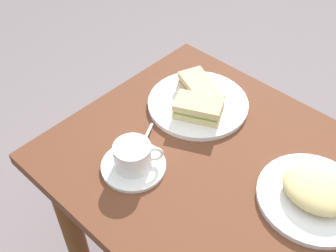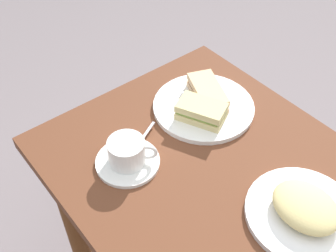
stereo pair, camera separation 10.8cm
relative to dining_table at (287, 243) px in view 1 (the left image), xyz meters
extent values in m
cube|color=brown|center=(0.00, 0.00, 0.10)|extent=(1.26, 0.68, 0.04)
cylinder|color=#5C3115|center=(0.56, -0.27, -0.26)|extent=(0.07, 0.07, 0.69)
cylinder|color=#5C3115|center=(0.56, 0.27, -0.26)|extent=(0.07, 0.07, 0.69)
cylinder|color=white|center=(0.40, -0.13, 0.13)|extent=(0.28, 0.28, 0.01)
cube|color=#DCAF82|center=(0.41, -0.15, 0.14)|extent=(0.17, 0.12, 0.02)
cube|color=#845F46|center=(0.41, -0.15, 0.16)|extent=(0.15, 0.11, 0.01)
cube|color=#DEB282|center=(0.41, -0.15, 0.17)|extent=(0.17, 0.12, 0.02)
cube|color=#D3BF7D|center=(0.37, -0.09, 0.14)|extent=(0.15, 0.12, 0.02)
cube|color=olive|center=(0.37, -0.09, 0.16)|extent=(0.13, 0.11, 0.01)
cube|color=#CDBF7D|center=(0.37, -0.09, 0.17)|extent=(0.15, 0.12, 0.02)
cylinder|color=white|center=(0.37, 0.15, 0.12)|extent=(0.16, 0.16, 0.01)
cylinder|color=white|center=(0.37, 0.15, 0.16)|extent=(0.09, 0.09, 0.07)
cylinder|color=#AD7E47|center=(0.37, 0.15, 0.19)|extent=(0.08, 0.08, 0.01)
torus|color=white|center=(0.34, 0.11, 0.16)|extent=(0.04, 0.04, 0.05)
cube|color=silver|center=(0.42, 0.06, 0.13)|extent=(0.04, 0.07, 0.00)
ellipsoid|color=silver|center=(0.40, 0.10, 0.13)|extent=(0.03, 0.03, 0.01)
cylinder|color=white|center=(0.00, -0.06, 0.13)|extent=(0.26, 0.26, 0.01)
ellipsoid|color=#D4BE77|center=(0.00, -0.06, 0.16)|extent=(0.15, 0.13, 0.04)
camera|label=1|loc=(-0.14, 0.57, 0.91)|focal=44.35mm
camera|label=2|loc=(-0.21, 0.49, 0.91)|focal=44.35mm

